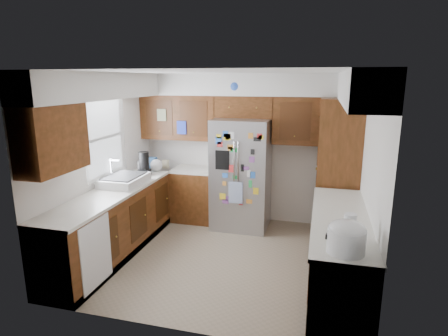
{
  "coord_description": "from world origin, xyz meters",
  "views": [
    {
      "loc": [
        1.24,
        -4.6,
        2.42
      ],
      "look_at": [
        -0.07,
        0.35,
        1.19
      ],
      "focal_mm": 30.0,
      "sensor_mm": 36.0,
      "label": 1
    }
  ],
  "objects": [
    {
      "name": "floor",
      "position": [
        0.0,
        0.0,
        0.0
      ],
      "size": [
        3.6,
        3.6,
        0.0
      ],
      "primitive_type": "plane",
      "color": "gray",
      "rests_on": "ground"
    },
    {
      "name": "room_shell",
      "position": [
        -0.11,
        0.36,
        1.82
      ],
      "size": [
        3.64,
        3.24,
        2.52
      ],
      "color": "silver",
      "rests_on": "ground"
    },
    {
      "name": "left_counter_run",
      "position": [
        -1.36,
        0.03,
        0.43
      ],
      "size": [
        1.36,
        3.2,
        0.92
      ],
      "color": "#3B230B",
      "rests_on": "ground"
    },
    {
      "name": "right_counter_run",
      "position": [
        1.5,
        -0.47,
        0.42
      ],
      "size": [
        0.63,
        2.25,
        0.92
      ],
      "color": "#3B230B",
      "rests_on": "ground"
    },
    {
      "name": "pantry",
      "position": [
        1.5,
        1.15,
        1.07
      ],
      "size": [
        0.6,
        0.9,
        2.15
      ],
      "primitive_type": "cube",
      "color": "#3B230B",
      "rests_on": "ground"
    },
    {
      "name": "fridge",
      "position": [
        -0.0,
        1.2,
        0.9
      ],
      "size": [
        0.9,
        0.79,
        1.8
      ],
      "color": "#949398",
      "rests_on": "ground"
    },
    {
      "name": "bridge_cabinet",
      "position": [
        0.0,
        1.43,
        1.98
      ],
      "size": [
        0.96,
        0.34,
        0.35
      ],
      "primitive_type": "cube",
      "color": "#3B230B",
      "rests_on": "fridge"
    },
    {
      "name": "fridge_top_items",
      "position": [
        0.05,
        1.37,
        2.28
      ],
      "size": [
        0.72,
        0.33,
        0.3
      ],
      "color": "blue",
      "rests_on": "bridge_cabinet"
    },
    {
      "name": "sink_assembly",
      "position": [
        -1.5,
        0.1,
        0.99
      ],
      "size": [
        0.52,
        0.7,
        0.37
      ],
      "color": "white",
      "rests_on": "left_counter_run"
    },
    {
      "name": "left_counter_clutter",
      "position": [
        -1.46,
        0.83,
        1.05
      ],
      "size": [
        0.35,
        0.85,
        0.38
      ],
      "color": "black",
      "rests_on": "left_counter_run"
    },
    {
      "name": "rice_cooker",
      "position": [
        1.5,
        -1.38,
        1.07
      ],
      "size": [
        0.34,
        0.33,
        0.29
      ],
      "color": "white",
      "rests_on": "right_counter_run"
    },
    {
      "name": "paper_towel",
      "position": [
        1.55,
        -1.08,
        1.05
      ],
      "size": [
        0.11,
        0.11,
        0.26
      ],
      "primitive_type": "cylinder",
      "color": "white",
      "rests_on": "right_counter_run"
    }
  ]
}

